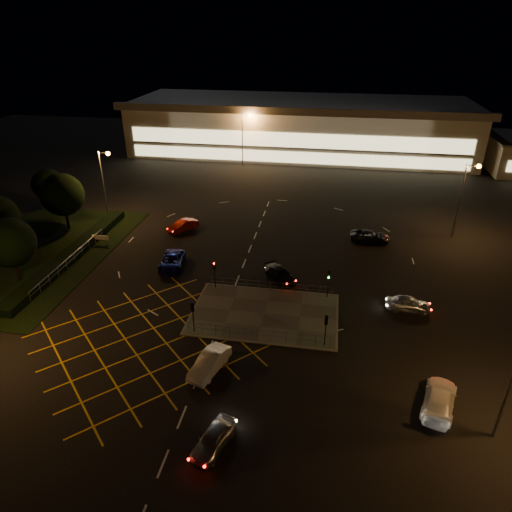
% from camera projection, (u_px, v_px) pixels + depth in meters
% --- Properties ---
extents(ground, '(180.00, 180.00, 0.00)m').
position_uv_depth(ground, '(248.00, 301.00, 47.11)').
color(ground, black).
rests_on(ground, ground).
extents(pedestrian_island, '(14.00, 9.00, 0.12)m').
position_uv_depth(pedestrian_island, '(265.00, 314.00, 45.04)').
color(pedestrian_island, '#4C4944').
rests_on(pedestrian_island, ground).
extents(grass_verge, '(18.00, 30.00, 0.08)m').
position_uv_depth(grass_verge, '(35.00, 254.00, 56.49)').
color(grass_verge, black).
rests_on(grass_verge, ground).
extents(hedge, '(2.00, 26.00, 1.00)m').
position_uv_depth(hedge, '(72.00, 254.00, 55.54)').
color(hedge, black).
rests_on(hedge, ground).
extents(supermarket, '(72.00, 26.50, 10.50)m').
position_uv_depth(supermarket, '(300.00, 126.00, 98.84)').
color(supermarket, beige).
rests_on(supermarket, ground).
extents(streetlight_nw, '(1.78, 0.56, 10.03)m').
position_uv_depth(streetlight_nw, '(105.00, 176.00, 63.32)').
color(streetlight_nw, slate).
rests_on(streetlight_nw, ground).
extents(streetlight_ne, '(1.78, 0.56, 10.03)m').
position_uv_depth(streetlight_ne, '(465.00, 190.00, 57.95)').
color(streetlight_ne, slate).
rests_on(streetlight_ne, ground).
extents(streetlight_far_left, '(1.78, 0.56, 10.03)m').
position_uv_depth(streetlight_far_left, '(245.00, 133.00, 87.48)').
color(streetlight_far_left, slate).
rests_on(streetlight_far_left, ground).
extents(streetlight_far_right, '(1.78, 0.56, 10.03)m').
position_uv_depth(streetlight_far_right, '(461.00, 138.00, 83.30)').
color(streetlight_far_right, slate).
rests_on(streetlight_far_right, ground).
extents(signal_sw, '(0.28, 0.30, 3.15)m').
position_uv_depth(signal_sw, '(193.00, 311.00, 41.37)').
color(signal_sw, black).
rests_on(signal_sw, pedestrian_island).
extents(signal_se, '(0.28, 0.30, 3.15)m').
position_uv_depth(signal_se, '(326.00, 324.00, 39.59)').
color(signal_se, black).
rests_on(signal_se, pedestrian_island).
extents(signal_nw, '(0.28, 0.30, 3.15)m').
position_uv_depth(signal_nw, '(215.00, 269.00, 48.36)').
color(signal_nw, black).
rests_on(signal_nw, pedestrian_island).
extents(signal_ne, '(0.28, 0.30, 3.15)m').
position_uv_depth(signal_ne, '(329.00, 278.00, 46.58)').
color(signal_ne, black).
rests_on(signal_ne, pedestrian_island).
extents(tree_c, '(5.76, 5.76, 7.84)m').
position_uv_depth(tree_c, '(62.00, 195.00, 61.22)').
color(tree_c, black).
rests_on(tree_c, ground).
extents(tree_d, '(4.68, 4.68, 6.37)m').
position_uv_depth(tree_d, '(48.00, 185.00, 67.79)').
color(tree_d, black).
rests_on(tree_d, ground).
extents(tree_e, '(5.40, 5.40, 7.35)m').
position_uv_depth(tree_e, '(10.00, 243.00, 48.82)').
color(tree_e, black).
rests_on(tree_e, ground).
extents(car_near_silver, '(2.79, 4.46, 1.42)m').
position_uv_depth(car_near_silver, '(213.00, 439.00, 30.81)').
color(car_near_silver, silver).
rests_on(car_near_silver, ground).
extents(car_queue_white, '(2.91, 4.98, 1.55)m').
position_uv_depth(car_queue_white, '(210.00, 363.00, 37.54)').
color(car_queue_white, silver).
rests_on(car_queue_white, ground).
extents(car_left_blue, '(3.39, 5.85, 1.53)m').
position_uv_depth(car_left_blue, '(172.00, 261.00, 53.30)').
color(car_left_blue, '#0E1355').
rests_on(car_left_blue, ground).
extents(car_far_dkgrey, '(4.42, 4.70, 1.33)m').
position_uv_depth(car_far_dkgrey, '(280.00, 274.00, 50.78)').
color(car_far_dkgrey, black).
rests_on(car_far_dkgrey, ground).
extents(car_right_silver, '(4.45, 1.96, 1.49)m').
position_uv_depth(car_right_silver, '(409.00, 304.00, 45.38)').
color(car_right_silver, '#B4B6BB').
rests_on(car_right_silver, ground).
extents(car_circ_red, '(3.88, 4.53, 1.47)m').
position_uv_depth(car_circ_red, '(183.00, 226.00, 62.55)').
color(car_circ_red, '#A1180B').
rests_on(car_circ_red, ground).
extents(car_east_grey, '(5.29, 2.68, 1.43)m').
position_uv_depth(car_east_grey, '(370.00, 236.00, 59.49)').
color(car_east_grey, black).
rests_on(car_east_grey, ground).
extents(car_approach_white, '(3.66, 5.82, 1.57)m').
position_uv_depth(car_approach_white, '(439.00, 399.00, 33.93)').
color(car_approach_white, silver).
rests_on(car_approach_white, ground).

